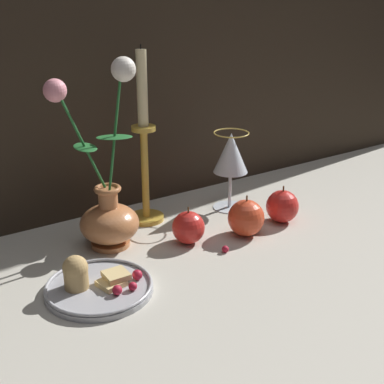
# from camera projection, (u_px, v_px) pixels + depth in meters

# --- Properties ---
(ground_plane) EXTENTS (2.40, 2.40, 0.00)m
(ground_plane) POSITION_uv_depth(u_px,v_px,m) (184.00, 239.00, 1.12)
(ground_plane) COLOR #B7B2A3
(ground_plane) RESTS_ON ground
(vase) EXTENTS (0.17, 0.12, 0.38)m
(vase) POSITION_uv_depth(u_px,v_px,m) (108.00, 205.00, 1.07)
(vase) COLOR #B77042
(vase) RESTS_ON ground_plane
(plate_with_pastries) EXTENTS (0.19, 0.19, 0.07)m
(plate_with_pastries) POSITION_uv_depth(u_px,v_px,m) (96.00, 284.00, 0.93)
(plate_with_pastries) COLOR #A3A3A8
(plate_with_pastries) RESTS_ON ground_plane
(wine_glass) EXTENTS (0.08, 0.08, 0.19)m
(wine_glass) POSITION_uv_depth(u_px,v_px,m) (231.00, 156.00, 1.23)
(wine_glass) COLOR silver
(wine_glass) RESTS_ON ground_plane
(candlestick) EXTENTS (0.08, 0.08, 0.39)m
(candlestick) POSITION_uv_depth(u_px,v_px,m) (144.00, 152.00, 1.16)
(candlestick) COLOR gold
(candlestick) RESTS_ON ground_plane
(apple_beside_vase) EXTENTS (0.07, 0.07, 0.09)m
(apple_beside_vase) POSITION_uv_depth(u_px,v_px,m) (282.00, 206.00, 1.19)
(apple_beside_vase) COLOR red
(apple_beside_vase) RESTS_ON ground_plane
(apple_near_glass) EXTENTS (0.07, 0.07, 0.08)m
(apple_near_glass) POSITION_uv_depth(u_px,v_px,m) (186.00, 228.00, 1.10)
(apple_near_glass) COLOR red
(apple_near_glass) RESTS_ON ground_plane
(apple_at_table_edge) EXTENTS (0.08, 0.08, 0.09)m
(apple_at_table_edge) POSITION_uv_depth(u_px,v_px,m) (246.00, 218.00, 1.13)
(apple_at_table_edge) COLOR #D14223
(apple_at_table_edge) RESTS_ON ground_plane
(berry_near_plate) EXTENTS (0.02, 0.02, 0.02)m
(berry_near_plate) POSITION_uv_depth(u_px,v_px,m) (179.00, 219.00, 1.20)
(berry_near_plate) COLOR #AD192D
(berry_near_plate) RESTS_ON ground_plane
(berry_front_center) EXTENTS (0.01, 0.01, 0.01)m
(berry_front_center) POSITION_uv_depth(u_px,v_px,m) (225.00, 249.00, 1.07)
(berry_front_center) COLOR #AD192D
(berry_front_center) RESTS_ON ground_plane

